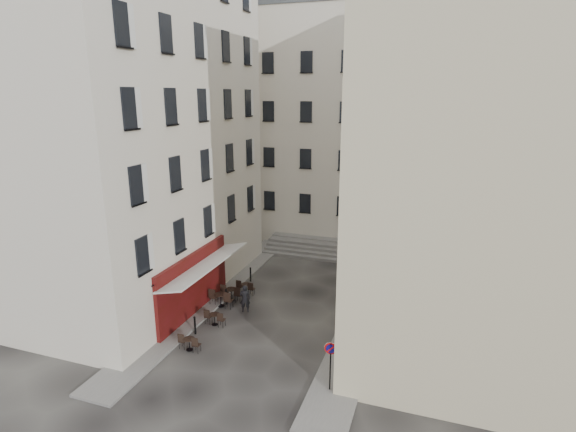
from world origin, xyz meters
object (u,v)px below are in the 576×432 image
at_px(no_parking_sign, 330,357).
at_px(pedestrian, 245,298).
at_px(bistro_table_b, 215,318).
at_px(bistro_table_a, 190,343).

height_order(no_parking_sign, pedestrian, no_parking_sign).
bearing_deg(pedestrian, bistro_table_b, 46.63).
relative_size(bistro_table_a, pedestrian, 0.71).
bearing_deg(bistro_table_a, no_parking_sign, -6.88).
xyz_separation_m(no_parking_sign, bistro_table_a, (-7.01, 0.85, -1.19)).
distance_m(no_parking_sign, bistro_table_a, 7.17).
xyz_separation_m(bistro_table_b, pedestrian, (0.87, 1.92, 0.38)).
xyz_separation_m(no_parking_sign, pedestrian, (-6.15, 5.31, -0.80)).
relative_size(no_parking_sign, bistro_table_a, 2.00).
bearing_deg(no_parking_sign, pedestrian, 133.45).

